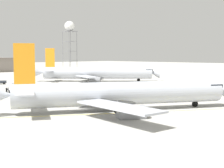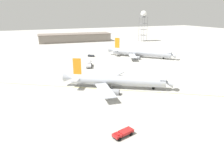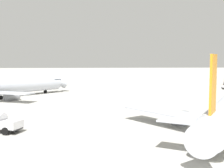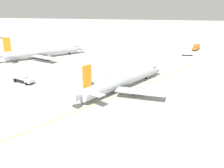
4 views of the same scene
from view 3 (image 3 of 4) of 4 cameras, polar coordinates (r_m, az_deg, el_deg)
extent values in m
plane|color=#ADAAA3|center=(52.41, 20.03, -7.12)|extent=(600.00, 600.00, 0.00)
cone|color=#B2B7C1|center=(30.21, 17.59, -9.59)|extent=(5.14, 4.91, 3.30)
cube|color=orange|center=(32.99, 18.91, 0.02)|extent=(2.85, 1.88, 6.29)
cube|color=#B2B7C1|center=(34.25, 13.21, -6.96)|extent=(4.85, 5.65, 0.20)
cube|color=#B2B7C1|center=(47.93, 10.01, -5.30)|extent=(14.39, 11.70, 0.28)
cylinder|color=gray|center=(50.08, 13.29, -6.67)|extent=(4.77, 4.27, 2.52)
cylinder|color=black|center=(52.06, 13.86, -6.25)|extent=(1.25, 1.90, 2.14)
cylinder|color=#9EA0A5|center=(48.16, 17.28, -6.41)|extent=(0.20, 0.20, 1.67)
cylinder|color=black|center=(48.32, 17.25, -7.38)|extent=(1.09, 0.83, 1.10)
cylinder|color=#B2B7C1|center=(86.04, -20.58, -0.51)|extent=(29.13, 30.02, 4.09)
cone|color=#B2B7C1|center=(96.86, -9.99, 0.30)|extent=(4.88, 4.86, 3.88)
cube|color=black|center=(95.46, -11.04, 0.77)|extent=(4.17, 4.14, 0.70)
cube|color=#B2B7C1|center=(76.95, -19.56, -1.62)|extent=(8.89, 13.96, 0.28)
cylinder|color=gray|center=(79.97, -18.78, -2.36)|extent=(4.09, 4.12, 2.29)
cylinder|color=black|center=(80.85, -17.66, -2.26)|extent=(1.51, 1.46, 1.95)
cylinder|color=#9EA0A5|center=(93.60, -12.74, -0.88)|extent=(0.20, 0.20, 1.75)
cylinder|color=black|center=(93.69, -12.73, -1.41)|extent=(0.98, 1.00, 1.10)
cylinder|color=#9EA0A5|center=(82.29, -20.61, -1.85)|extent=(0.20, 0.20, 1.75)
cylinder|color=black|center=(82.39, -20.59, -2.46)|extent=(0.98, 1.00, 1.10)
cube|color=silver|center=(45.00, -18.78, -7.35)|extent=(3.25, 3.17, 1.10)
cube|color=black|center=(44.32, -17.64, -7.28)|extent=(2.01, 0.87, 0.62)
cylinder|color=black|center=(46.24, -17.96, -7.95)|extent=(0.67, 1.13, 1.10)
cylinder|color=black|center=(44.26, -19.90, -8.57)|extent=(0.67, 1.13, 1.10)
cube|color=black|center=(110.16, 20.56, -0.47)|extent=(2.07, 0.12, 0.31)
cylinder|color=black|center=(111.63, 20.61, -0.69)|extent=(0.29, 0.80, 0.80)
cylinder|color=black|center=(131.39, 20.79, 0.14)|extent=(1.03, 0.63, 1.00)
camera|label=1|loc=(57.30, 82.69, -0.63)|focal=52.10mm
camera|label=2|loc=(92.18, 79.95, 11.73)|focal=33.47mm
camera|label=4|loc=(45.72, 132.24, 18.49)|focal=38.31mm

